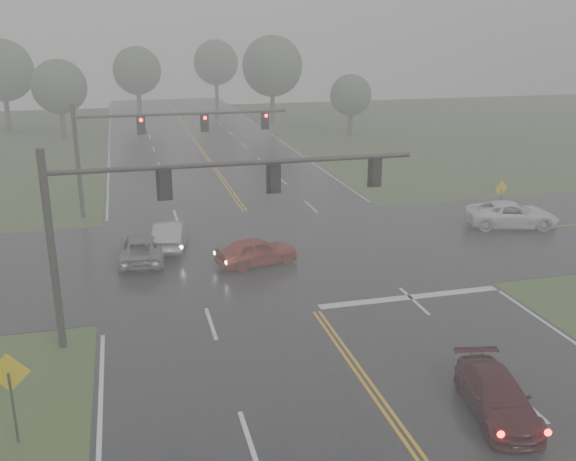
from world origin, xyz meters
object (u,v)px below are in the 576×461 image
object	(u,v)px
sedan_red	(257,265)
sedan_silver	(171,247)
car_grey	(143,260)
sedan_maroon	(495,414)
signal_gantry_far	(145,135)
signal_gantry_near	(170,203)
pickup_white	(510,227)

from	to	relation	value
sedan_red	sedan_silver	size ratio (longest dim) A/B	0.93
sedan_red	car_grey	distance (m)	5.99
sedan_maroon	signal_gantry_far	bearing A→B (deg)	120.58
car_grey	signal_gantry_near	size ratio (longest dim) A/B	0.34
sedan_silver	signal_gantry_near	world-z (taller)	signal_gantry_near
pickup_white	signal_gantry_near	distance (m)	23.39
signal_gantry_far	sedan_maroon	bearing A→B (deg)	-70.36
car_grey	signal_gantry_near	world-z (taller)	signal_gantry_near
sedan_red	car_grey	bearing A→B (deg)	56.93
signal_gantry_near	pickup_white	bearing A→B (deg)	23.82
car_grey	signal_gantry_far	size ratio (longest dim) A/B	0.36
sedan_maroon	signal_gantry_near	size ratio (longest dim) A/B	0.31
car_grey	signal_gantry_far	bearing A→B (deg)	-91.17
sedan_silver	car_grey	world-z (taller)	sedan_silver
pickup_white	signal_gantry_far	distance (m)	23.22
sedan_maroon	sedan_red	distance (m)	15.46
pickup_white	sedan_silver	bearing A→B (deg)	100.80
sedan_maroon	sedan_silver	world-z (taller)	sedan_silver
signal_gantry_near	sedan_red	bearing A→B (deg)	55.43
sedan_silver	sedan_maroon	bearing A→B (deg)	125.72
sedan_maroon	car_grey	size ratio (longest dim) A/B	0.89
sedan_red	signal_gantry_far	xyz separation A→B (m)	(-4.75, 11.12, 5.04)
sedan_red	sedan_maroon	bearing A→B (deg)	-175.68
sedan_silver	car_grey	xyz separation A→B (m)	(-1.60, -1.70, 0.00)
sedan_maroon	sedan_silver	size ratio (longest dim) A/B	0.95
sedan_maroon	pickup_white	size ratio (longest dim) A/B	0.79
pickup_white	signal_gantry_far	size ratio (longest dim) A/B	0.40
sedan_silver	pickup_white	distance (m)	20.28
car_grey	pickup_white	size ratio (longest dim) A/B	0.89
signal_gantry_near	sedan_silver	bearing A→B (deg)	86.75
sedan_maroon	sedan_silver	distance (m)	20.45
signal_gantry_near	signal_gantry_far	world-z (taller)	signal_gantry_near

